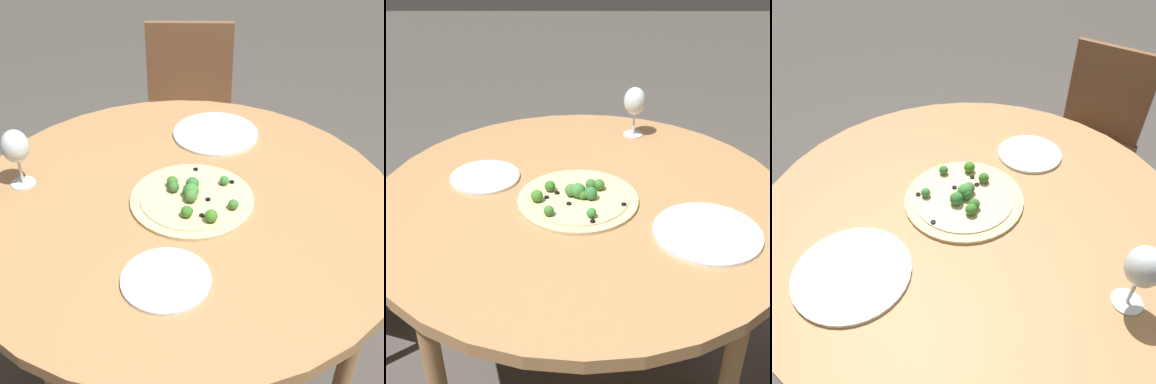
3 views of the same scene
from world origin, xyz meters
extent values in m
plane|color=#4C4742|center=(0.00, 0.00, 0.00)|extent=(12.00, 12.00, 0.00)
cylinder|color=#A87A4C|center=(0.00, 0.00, 0.74)|extent=(1.20, 1.20, 0.04)
cylinder|color=#A87A4C|center=(0.37, -0.37, 0.36)|extent=(0.05, 0.05, 0.72)
cylinder|color=#A87A4C|center=(-0.37, 0.37, 0.36)|extent=(0.05, 0.05, 0.72)
cylinder|color=#A87A4C|center=(0.37, 0.37, 0.36)|extent=(0.05, 0.05, 0.72)
cube|color=brown|center=(0.84, -0.27, 0.43)|extent=(0.50, 0.50, 0.04)
cube|color=brown|center=(1.02, -0.33, 0.67)|extent=(0.15, 0.37, 0.43)
cylinder|color=brown|center=(0.74, -0.06, 0.21)|extent=(0.04, 0.04, 0.41)
cylinder|color=brown|center=(0.63, -0.38, 0.21)|extent=(0.04, 0.04, 0.41)
cylinder|color=brown|center=(1.06, -0.16, 0.21)|extent=(0.04, 0.04, 0.41)
cylinder|color=brown|center=(0.95, -0.49, 0.21)|extent=(0.04, 0.04, 0.41)
cylinder|color=#DBBC89|center=(0.01, 0.03, 0.76)|extent=(0.34, 0.34, 0.01)
cylinder|color=beige|center=(0.01, 0.03, 0.77)|extent=(0.28, 0.28, 0.00)
sphere|color=#407026|center=(0.00, 0.04, 0.78)|extent=(0.03, 0.03, 0.03)
sphere|color=#427835|center=(0.03, 0.02, 0.79)|extent=(0.03, 0.03, 0.03)
sphere|color=#386D2D|center=(-0.02, -0.01, 0.79)|extent=(0.03, 0.03, 0.03)
sphere|color=#3C752E|center=(0.09, 0.12, 0.78)|extent=(0.03, 0.03, 0.03)
sphere|color=#3F7D26|center=(0.13, 0.05, 0.79)|extent=(0.03, 0.03, 0.03)
sphere|color=#327436|center=(-0.02, 0.04, 0.79)|extent=(0.04, 0.04, 0.04)
sphere|color=#357F38|center=(-0.02, 0.13, 0.78)|extent=(0.03, 0.03, 0.03)
sphere|color=#367223|center=(0.09, -0.01, 0.79)|extent=(0.03, 0.03, 0.03)
sphere|color=#3B8439|center=(0.01, 0.03, 0.79)|extent=(0.04, 0.04, 0.04)
sphere|color=#377429|center=(-0.05, -0.01, 0.79)|extent=(0.03, 0.03, 0.03)
sphere|color=#317134|center=(0.01, 0.02, 0.79)|extent=(0.03, 0.03, 0.03)
cylinder|color=black|center=(0.07, 0.01, 0.77)|extent=(0.01, 0.01, 0.00)
cylinder|color=black|center=(0.04, 0.07, 0.77)|extent=(0.01, 0.01, 0.00)
cylinder|color=black|center=(-0.03, 0.15, 0.77)|extent=(0.01, 0.01, 0.00)
cylinder|color=black|center=(0.10, 0.03, 0.77)|extent=(0.01, 0.01, 0.00)
cylinder|color=black|center=(-0.11, 0.07, 0.77)|extent=(0.01, 0.01, 0.00)
cylinder|color=silver|center=(-0.18, -0.42, 0.76)|extent=(0.07, 0.07, 0.00)
cylinder|color=silver|center=(-0.18, -0.42, 0.80)|extent=(0.01, 0.01, 0.07)
ellipsoid|color=silver|center=(-0.18, -0.42, 0.88)|extent=(0.08, 0.08, 0.10)
cylinder|color=white|center=(-0.32, 0.19, 0.76)|extent=(0.28, 0.28, 0.01)
cylinder|color=white|center=(0.29, -0.10, 0.76)|extent=(0.21, 0.21, 0.01)
camera|label=1|loc=(1.14, -0.25, 1.64)|focal=50.00mm
camera|label=2|loc=(0.01, 1.30, 1.54)|focal=50.00mm
camera|label=3|loc=(-0.73, -0.24, 1.48)|focal=35.00mm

